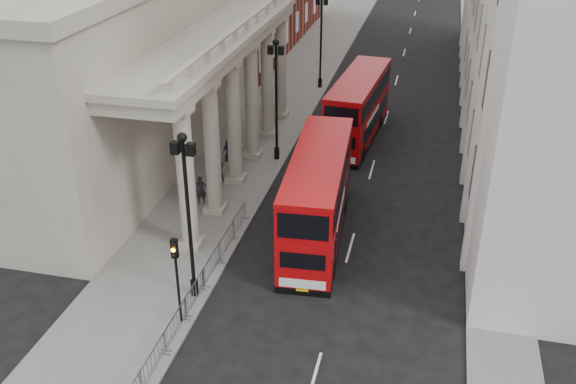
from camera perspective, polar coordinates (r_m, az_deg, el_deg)
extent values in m
plane|color=black|center=(28.36, -10.01, -14.01)|extent=(260.00, 260.00, 0.00)
cube|color=slate|center=(54.02, -0.87, 7.49)|extent=(6.00, 140.00, 0.12)
cube|color=slate|center=(52.73, 16.89, 5.76)|extent=(3.00, 140.00, 0.12)
cube|color=slate|center=(53.42, 2.22, 7.25)|extent=(0.20, 140.00, 0.14)
cube|color=gray|center=(44.04, -14.52, 10.06)|extent=(9.00, 28.00, 12.00)
cylinder|color=black|center=(31.08, -8.32, -8.39)|extent=(0.36, 0.36, 0.80)
cylinder|color=black|center=(29.13, -8.79, -2.65)|extent=(0.18, 0.18, 8.00)
sphere|color=black|center=(27.32, -9.40, 4.80)|extent=(0.44, 0.44, 0.44)
cube|color=black|center=(27.39, -8.64, 3.78)|extent=(0.35, 0.35, 0.55)
cube|color=black|center=(27.65, -10.00, 3.90)|extent=(0.35, 0.35, 0.55)
cylinder|color=black|center=(44.32, -1.01, 3.47)|extent=(0.36, 0.36, 0.80)
cylinder|color=black|center=(42.97, -1.04, 7.86)|extent=(0.18, 0.18, 8.00)
sphere|color=black|center=(41.76, -1.09, 13.16)|extent=(0.44, 0.44, 0.44)
cube|color=black|center=(41.81, -0.61, 12.47)|extent=(0.35, 0.35, 0.55)
cube|color=black|center=(41.97, -1.56, 12.52)|extent=(0.35, 0.35, 0.55)
cylinder|color=black|center=(58.94, 2.86, 9.67)|extent=(0.36, 0.36, 0.80)
cylinder|color=black|center=(57.93, 2.94, 13.06)|extent=(0.18, 0.18, 8.00)
cube|color=black|center=(57.07, 3.39, 16.54)|extent=(0.35, 0.35, 0.55)
cube|color=black|center=(57.20, 2.67, 16.58)|extent=(0.35, 0.35, 0.55)
cylinder|color=black|center=(28.81, -9.72, -8.58)|extent=(0.12, 0.12, 3.40)
cube|color=black|center=(27.61, -10.07, -4.97)|extent=(0.28, 0.22, 0.90)
sphere|color=black|center=(27.35, -10.22, -4.58)|extent=(0.18, 0.18, 0.18)
sphere|color=orange|center=(27.51, -10.17, -5.11)|extent=(0.18, 0.18, 0.18)
sphere|color=black|center=(27.67, -10.12, -5.63)|extent=(0.18, 0.18, 0.18)
cube|color=gray|center=(27.17, -11.89, -14.54)|extent=(0.50, 2.30, 1.10)
cube|color=gray|center=(28.77, -9.97, -11.55)|extent=(0.50, 2.30, 1.10)
cube|color=gray|center=(30.47, -8.29, -8.87)|extent=(0.50, 2.30, 1.10)
cube|color=gray|center=(32.25, -6.82, -6.48)|extent=(0.50, 2.30, 1.10)
cube|color=gray|center=(34.10, -5.51, -4.34)|extent=(0.50, 2.30, 1.10)
cube|color=gray|center=(36.01, -4.34, -2.42)|extent=(0.50, 2.30, 1.10)
cube|color=#B6080B|center=(35.01, 2.63, -1.84)|extent=(3.42, 11.42, 2.15)
cube|color=#B6080B|center=(33.97, 2.71, 1.44)|extent=(3.42, 11.42, 1.88)
cube|color=#B6080B|center=(33.51, 2.75, 3.08)|extent=(3.47, 11.47, 0.27)
cube|color=black|center=(35.64, 2.59, -3.60)|extent=(3.44, 11.42, 0.38)
cube|color=black|center=(34.88, 2.64, -1.45)|extent=(3.34, 9.28, 1.07)
cube|color=black|center=(33.92, 2.72, 1.60)|extent=(3.44, 10.78, 1.18)
cube|color=white|center=(30.70, 1.28, -8.16)|extent=(2.25, 0.21, 0.48)
cube|color=yellow|center=(30.90, 1.27, -8.70)|extent=(0.59, 0.08, 0.14)
cylinder|color=black|center=(32.33, -0.42, -6.44)|extent=(0.41, 1.09, 1.07)
cylinder|color=black|center=(32.08, 3.89, -6.83)|extent=(0.41, 1.09, 1.07)
cylinder|color=black|center=(37.86, 1.28, -0.96)|extent=(0.41, 1.09, 1.07)
cylinder|color=black|center=(37.64, 4.93, -1.25)|extent=(0.41, 1.09, 1.07)
cube|color=#AB070A|center=(47.86, 6.20, 6.34)|extent=(3.49, 11.10, 2.08)
cube|color=#AB070A|center=(47.12, 6.34, 8.78)|extent=(3.49, 11.10, 1.82)
cube|color=#AB070A|center=(46.80, 6.40, 9.99)|extent=(3.53, 11.15, 0.26)
cube|color=black|center=(48.31, 6.13, 4.99)|extent=(3.51, 11.11, 0.36)
cube|color=black|center=(47.77, 6.22, 6.63)|extent=(3.38, 9.04, 1.04)
cube|color=black|center=(47.09, 6.34, 8.90)|extent=(3.50, 10.49, 1.14)
cube|color=white|center=(43.23, 4.59, 2.96)|extent=(2.18, 0.24, 0.47)
cube|color=yellow|center=(43.36, 4.57, 2.54)|extent=(0.57, 0.09, 0.14)
cylinder|color=black|center=(45.01, 3.64, 3.81)|extent=(0.42, 1.06, 1.04)
cylinder|color=black|center=(44.55, 6.57, 3.42)|extent=(0.42, 1.06, 1.04)
cylinder|color=black|center=(50.73, 5.47, 6.56)|extent=(0.42, 1.06, 1.04)
cylinder|color=black|center=(50.32, 8.10, 6.22)|extent=(0.42, 1.06, 1.04)
imported|color=black|center=(38.65, -7.74, 0.17)|extent=(0.76, 0.68, 1.74)
imported|color=#292320|center=(41.34, -6.19, 2.09)|extent=(0.94, 0.82, 1.65)
imported|color=black|center=(44.05, -5.32, 3.71)|extent=(0.76, 0.51, 1.53)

